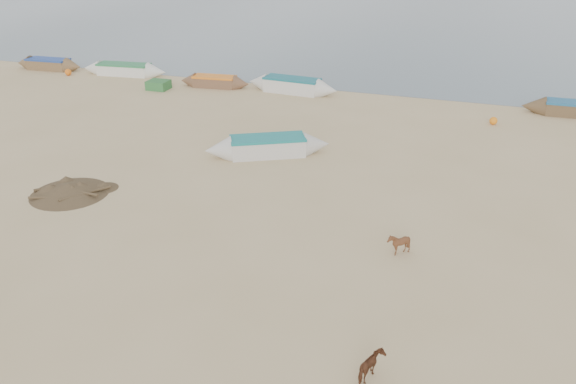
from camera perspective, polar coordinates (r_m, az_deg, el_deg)
name	(u,v)px	position (r m, az deg, el deg)	size (l,w,h in m)	color
ground	(250,269)	(18.85, -3.91, -7.79)	(140.00, 140.00, 0.00)	tan
calf_front	(399,244)	(19.74, 11.18, -5.17)	(0.67, 0.75, 0.83)	#56301B
calf_right	(372,367)	(14.81, 8.56, -17.21)	(0.75, 0.64, 0.76)	#572F1C
near_canoe	(268,146)	(27.55, -2.06, 4.67)	(6.15, 1.32, 0.95)	beige
debris_pile	(69,189)	(25.41, -21.34, 0.30)	(3.28, 3.28, 0.45)	brown
waterline_canoes	(353,90)	(37.52, 6.60, 10.24)	(55.53, 2.96, 0.99)	brown
beach_clutter	(435,105)	(35.65, 14.69, 8.51)	(45.00, 4.88, 0.64)	#2F6A35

